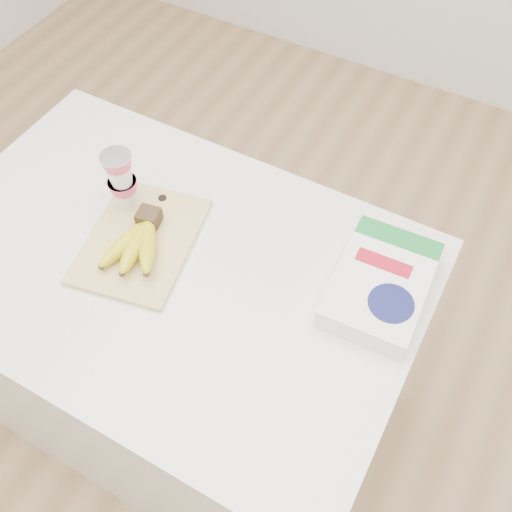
{
  "coord_description": "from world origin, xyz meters",
  "views": [
    {
      "loc": [
        0.52,
        -0.53,
        1.84
      ],
      "look_at": [
        0.18,
        0.08,
        0.87
      ],
      "focal_mm": 40.0,
      "sensor_mm": 36.0,
      "label": 1
    }
  ],
  "objects_px": {
    "bananas": "(137,242)",
    "table": "(185,348)",
    "yogurt_stack": "(121,180)",
    "cereal_box": "(381,284)",
    "cutting_board": "(141,241)"
  },
  "relations": [
    {
      "from": "table",
      "to": "yogurt_stack",
      "type": "relative_size",
      "value": 7.0
    },
    {
      "from": "table",
      "to": "cereal_box",
      "type": "height_order",
      "value": "cereal_box"
    },
    {
      "from": "bananas",
      "to": "yogurt_stack",
      "type": "bearing_deg",
      "value": 136.49
    },
    {
      "from": "bananas",
      "to": "yogurt_stack",
      "type": "relative_size",
      "value": 1.2
    },
    {
      "from": "table",
      "to": "bananas",
      "type": "bearing_deg",
      "value": -173.87
    },
    {
      "from": "cereal_box",
      "to": "bananas",
      "type": "bearing_deg",
      "value": -165.73
    },
    {
      "from": "cutting_board",
      "to": "cereal_box",
      "type": "distance_m",
      "value": 0.53
    },
    {
      "from": "yogurt_stack",
      "to": "cereal_box",
      "type": "relative_size",
      "value": 0.57
    },
    {
      "from": "bananas",
      "to": "cereal_box",
      "type": "bearing_deg",
      "value": 17.36
    },
    {
      "from": "cutting_board",
      "to": "cereal_box",
      "type": "height_order",
      "value": "cereal_box"
    },
    {
      "from": "cutting_board",
      "to": "cereal_box",
      "type": "relative_size",
      "value": 1.11
    },
    {
      "from": "table",
      "to": "bananas",
      "type": "xyz_separation_m",
      "value": [
        -0.06,
        -0.01,
        0.45
      ]
    },
    {
      "from": "yogurt_stack",
      "to": "cereal_box",
      "type": "height_order",
      "value": "yogurt_stack"
    },
    {
      "from": "bananas",
      "to": "table",
      "type": "bearing_deg",
      "value": 6.13
    },
    {
      "from": "bananas",
      "to": "cereal_box",
      "type": "relative_size",
      "value": 0.68
    }
  ]
}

